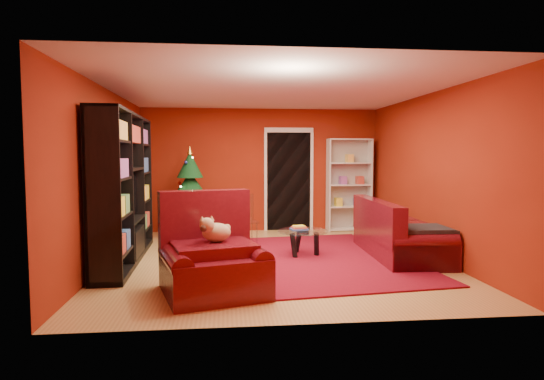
{
  "coord_description": "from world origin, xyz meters",
  "views": [
    {
      "loc": [
        -0.75,
        -6.92,
        1.61
      ],
      "look_at": [
        0.0,
        0.4,
        1.05
      ],
      "focal_mm": 30.0,
      "sensor_mm": 36.0,
      "label": 1
    }
  ],
  "objects": [
    {
      "name": "ceiling",
      "position": [
        0.0,
        0.0,
        2.62
      ],
      "size": [
        5.0,
        5.5,
        0.05
      ],
      "primitive_type": "cube",
      "color": "silver",
      "rests_on": "wall_back"
    },
    {
      "name": "armchair",
      "position": [
        -0.9,
        -1.68,
        0.48
      ],
      "size": [
        1.51,
        1.51,
        0.96
      ],
      "primitive_type": null,
      "rotation": [
        0.0,
        0.0,
        0.27
      ],
      "color": "#4A0A14",
      "rests_on": "rug"
    },
    {
      "name": "sofa",
      "position": [
        2.02,
        0.0,
        0.46
      ],
      "size": [
        1.04,
        2.19,
        0.93
      ],
      "primitive_type": null,
      "rotation": [
        0.0,
        0.0,
        1.54
      ],
      "color": "#4A0A14",
      "rests_on": "rug"
    },
    {
      "name": "coffee_table",
      "position": [
        0.47,
        0.17,
        0.21
      ],
      "size": [
        0.94,
        0.94,
        0.5
      ],
      "primitive_type": null,
      "rotation": [
        0.0,
        0.0,
        0.18
      ],
      "color": "gray",
      "rests_on": "rug"
    },
    {
      "name": "wall_back",
      "position": [
        0.0,
        2.77,
        1.3
      ],
      "size": [
        5.0,
        0.05,
        2.6
      ],
      "primitive_type": "cube",
      "color": "maroon",
      "rests_on": "ground"
    },
    {
      "name": "rug",
      "position": [
        0.38,
        -0.08,
        0.01
      ],
      "size": [
        3.64,
        4.12,
        0.02
      ],
      "primitive_type": "cube",
      "rotation": [
        0.0,
        0.0,
        0.11
      ],
      "color": "maroon",
      "rests_on": "floor"
    },
    {
      "name": "wall_left",
      "position": [
        -2.52,
        0.0,
        1.3
      ],
      "size": [
        0.05,
        5.5,
        2.6
      ],
      "primitive_type": "cube",
      "color": "maroon",
      "rests_on": "ground"
    },
    {
      "name": "dog",
      "position": [
        -0.86,
        -1.62,
        0.71
      ],
      "size": [
        0.47,
        0.4,
        0.31
      ],
      "primitive_type": null,
      "rotation": [
        0.0,
        0.0,
        0.27
      ],
      "color": "#CCB387",
      "rests_on": "armchair"
    },
    {
      "name": "gift_box_green",
      "position": [
        -0.86,
        1.7,
        0.12
      ],
      "size": [
        0.29,
        0.29,
        0.23
      ],
      "primitive_type": "cube",
      "rotation": [
        0.0,
        0.0,
        -0.27
      ],
      "color": "#296E35",
      "rests_on": "floor"
    },
    {
      "name": "floor",
      "position": [
        0.0,
        0.0,
        -0.03
      ],
      "size": [
        5.0,
        5.5,
        0.05
      ],
      "primitive_type": "cube",
      "color": "#B1884B",
      "rests_on": "ground"
    },
    {
      "name": "gift_box_red",
      "position": [
        -0.54,
        2.11,
        0.1
      ],
      "size": [
        0.24,
        0.24,
        0.2
      ],
      "primitive_type": "cube",
      "rotation": [
        0.0,
        0.0,
        -0.2
      ],
      "color": "maroon",
      "rests_on": "floor"
    },
    {
      "name": "wall_right",
      "position": [
        2.52,
        0.0,
        1.3
      ],
      "size": [
        0.05,
        5.5,
        2.6
      ],
      "primitive_type": "cube",
      "color": "maroon",
      "rests_on": "ground"
    },
    {
      "name": "media_unit",
      "position": [
        -2.27,
        0.12,
        1.11
      ],
      "size": [
        0.54,
        2.92,
        2.23
      ],
      "primitive_type": null,
      "rotation": [
        0.0,
        0.0,
        0.03
      ],
      "color": "black",
      "rests_on": "floor"
    },
    {
      "name": "doorway",
      "position": [
        0.6,
        2.73,
        1.05
      ],
      "size": [
        1.06,
        0.6,
        2.16
      ],
      "primitive_type": null,
      "color": "black",
      "rests_on": "floor"
    },
    {
      "name": "acrylic_chair",
      "position": [
        -0.4,
        1.26,
        0.41
      ],
      "size": [
        0.5,
        0.53,
        0.81
      ],
      "primitive_type": null,
      "rotation": [
        0.0,
        0.0,
        0.21
      ],
      "color": "#66605B",
      "rests_on": "rug"
    },
    {
      "name": "christmas_tree",
      "position": [
        -1.44,
        2.07,
        0.88
      ],
      "size": [
        1.21,
        1.21,
        1.81
      ],
      "primitive_type": null,
      "rotation": [
        0.0,
        0.0,
        0.21
      ],
      "color": "black",
      "rests_on": "floor"
    },
    {
      "name": "gift_box_teal",
      "position": [
        -1.28,
        1.89,
        0.16
      ],
      "size": [
        0.35,
        0.35,
        0.31
      ],
      "primitive_type": "cube",
      "rotation": [
        0.0,
        0.0,
        -0.12
      ],
      "color": "#1A706C",
      "rests_on": "floor"
    },
    {
      "name": "white_bookshelf",
      "position": [
        1.89,
        2.57,
        0.98
      ],
      "size": [
        0.94,
        0.36,
        2.02
      ],
      "primitive_type": null,
      "rotation": [
        0.0,
        0.0,
        0.03
      ],
      "color": "white",
      "rests_on": "floor"
    }
  ]
}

